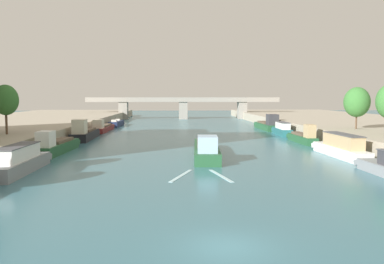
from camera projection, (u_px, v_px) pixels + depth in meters
ground_plane at (228, 247)px, 18.96m from camera, size 400.00×400.00×0.00m
barge_midriver at (206, 149)px, 48.23m from camera, size 3.75×17.64×2.98m
wake_behind_barge at (201, 176)px, 36.26m from camera, size 5.59×6.05×0.03m
moored_boat_left_midway at (20, 161)px, 37.64m from camera, size 2.24×11.92×2.69m
moored_boat_left_end at (56, 146)px, 50.82m from camera, size 2.65×13.13×3.18m
moored_boat_left_far at (85, 133)px, 67.26m from camera, size 3.05×13.54×3.65m
moored_boat_left_upstream at (103, 128)px, 83.50m from camera, size 2.56×15.00×2.73m
moored_boat_left_second at (116, 123)px, 99.10m from camera, size 2.53×11.59×2.39m
moored_boat_right_end at (341, 147)px, 47.83m from camera, size 2.54×12.82×2.83m
moored_boat_right_second at (303, 137)px, 62.47m from camera, size 1.92×10.75×3.12m
moored_boat_right_upstream at (282, 130)px, 75.29m from camera, size 2.28×10.25×2.54m
moored_boat_right_lone at (268, 125)px, 88.39m from camera, size 3.09×14.69×3.59m
tree_left_distant at (6, 100)px, 52.06m from camera, size 3.30×3.30×6.55m
tree_right_distant at (357, 102)px, 61.12m from camera, size 3.95×3.95×6.47m
bridge_far at (183, 105)px, 131.43m from camera, size 63.51×4.40×7.18m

